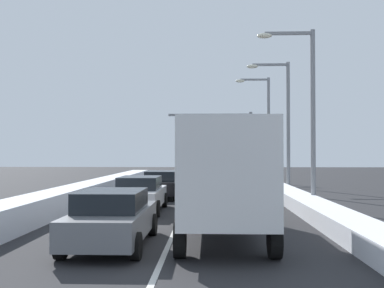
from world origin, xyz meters
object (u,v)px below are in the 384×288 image
object	(u,v)px
sedan_gray_center_lane_nearest	(113,218)
street_lamp_right_near	(305,101)
traffic_light_gantry	(225,131)
sedan_green_right_lane_third	(216,181)
street_lamp_right_mid	(282,115)
sedan_white_center_lane_second	(140,194)
suv_charcoal_right_lane_second	(216,185)
sedan_black_center_lane_third	(162,184)
box_truck_right_lane_nearest	(223,174)
street_lamp_right_far	(264,121)

from	to	relation	value
sedan_gray_center_lane_nearest	street_lamp_right_near	distance (m)	11.71
sedan_gray_center_lane_nearest	traffic_light_gantry	bearing A→B (deg)	81.60
sedan_green_right_lane_third	traffic_light_gantry	size ratio (longest dim) A/B	0.60
street_lamp_right_near	street_lamp_right_mid	bearing A→B (deg)	88.86
sedan_green_right_lane_third	sedan_gray_center_lane_nearest	world-z (taller)	same
sedan_gray_center_lane_nearest	sedan_white_center_lane_second	size ratio (longest dim) A/B	1.00
sedan_green_right_lane_third	suv_charcoal_right_lane_second	bearing A→B (deg)	-91.19
sedan_black_center_lane_third	street_lamp_right_mid	distance (m)	8.69
sedan_white_center_lane_second	street_lamp_right_mid	size ratio (longest dim) A/B	0.55
suv_charcoal_right_lane_second	sedan_gray_center_lane_nearest	world-z (taller)	suv_charcoal_right_lane_second
box_truck_right_lane_nearest	sedan_gray_center_lane_nearest	bearing A→B (deg)	-158.80
sedan_black_center_lane_third	traffic_light_gantry	distance (m)	15.81
street_lamp_right_near	street_lamp_right_far	bearing A→B (deg)	90.41
suv_charcoal_right_lane_second	sedan_green_right_lane_third	bearing A→B (deg)	88.81
box_truck_right_lane_nearest	sedan_green_right_lane_third	bearing A→B (deg)	89.76
sedan_white_center_lane_second	traffic_light_gantry	size ratio (longest dim) A/B	0.60
street_lamp_right_near	street_lamp_right_mid	world-z (taller)	street_lamp_right_near
suv_charcoal_right_lane_second	sedan_gray_center_lane_nearest	distance (m)	9.52
sedan_green_right_lane_third	traffic_light_gantry	bearing A→B (deg)	85.28
sedan_black_center_lane_third	street_lamp_right_far	size ratio (longest dim) A/B	0.54
sedan_green_right_lane_third	street_lamp_right_near	size ratio (longest dim) A/B	0.55
street_lamp_right_mid	street_lamp_right_near	bearing A→B (deg)	-91.14
traffic_light_gantry	sedan_black_center_lane_third	bearing A→B (deg)	-105.47
sedan_white_center_lane_second	street_lamp_right_far	xyz separation A→B (m)	(7.25, 15.42, 4.24)
box_truck_right_lane_nearest	street_lamp_right_far	world-z (taller)	street_lamp_right_far
street_lamp_right_far	sedan_white_center_lane_second	bearing A→B (deg)	-115.17
sedan_white_center_lane_second	street_lamp_right_mid	world-z (taller)	street_lamp_right_mid
street_lamp_right_mid	sedan_white_center_lane_second	bearing A→B (deg)	-131.47
traffic_light_gantry	street_lamp_right_mid	distance (m)	12.55
suv_charcoal_right_lane_second	traffic_light_gantry	size ratio (longest dim) A/B	0.65
sedan_white_center_lane_second	street_lamp_right_near	world-z (taller)	street_lamp_right_near
suv_charcoal_right_lane_second	sedan_black_center_lane_third	bearing A→B (deg)	129.08
box_truck_right_lane_nearest	street_lamp_right_near	distance (m)	8.80
street_lamp_right_far	sedan_black_center_lane_third	bearing A→B (deg)	-125.89
street_lamp_right_near	sedan_white_center_lane_second	bearing A→B (deg)	-168.33
sedan_green_right_lane_third	sedan_gray_center_lane_nearest	size ratio (longest dim) A/B	1.00
sedan_white_center_lane_second	suv_charcoal_right_lane_second	bearing A→B (deg)	33.15
sedan_black_center_lane_third	box_truck_right_lane_nearest	bearing A→B (deg)	-75.14
sedan_green_right_lane_third	sedan_black_center_lane_third	distance (m)	4.34
sedan_black_center_lane_third	street_lamp_right_far	world-z (taller)	street_lamp_right_far
traffic_light_gantry	street_lamp_right_mid	xyz separation A→B (m)	(3.09, -12.16, 0.37)
sedan_gray_center_lane_nearest	sedan_black_center_lane_third	bearing A→B (deg)	90.15
box_truck_right_lane_nearest	street_lamp_right_far	xyz separation A→B (m)	(3.89, 21.15, 3.10)
street_lamp_right_near	box_truck_right_lane_nearest	bearing A→B (deg)	-118.81
sedan_black_center_lane_third	street_lamp_right_mid	bearing A→B (deg)	20.24
traffic_light_gantry	street_lamp_right_mid	size ratio (longest dim) A/B	0.93
sedan_gray_center_lane_nearest	traffic_light_gantry	size ratio (longest dim) A/B	0.60
sedan_white_center_lane_second	street_lamp_right_mid	bearing A→B (deg)	48.53
traffic_light_gantry	street_lamp_right_far	bearing A→B (deg)	-61.27
sedan_white_center_lane_second	traffic_light_gantry	bearing A→B (deg)	77.97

